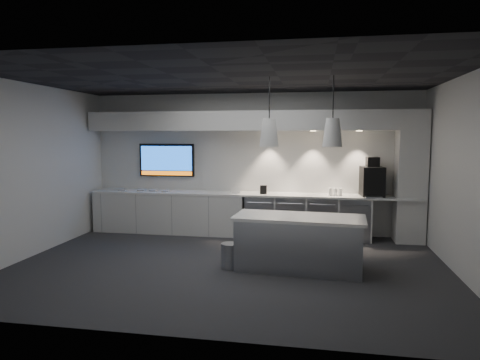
% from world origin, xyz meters
% --- Properties ---
extents(floor, '(7.00, 7.00, 0.00)m').
position_xyz_m(floor, '(0.00, 0.00, 0.00)').
color(floor, '#2B2B2D').
rests_on(floor, ground).
extents(ceiling, '(7.00, 7.00, 0.00)m').
position_xyz_m(ceiling, '(0.00, 0.00, 3.00)').
color(ceiling, black).
rests_on(ceiling, wall_back).
extents(wall_back, '(7.00, 0.00, 7.00)m').
position_xyz_m(wall_back, '(0.00, 2.50, 1.50)').
color(wall_back, silver).
rests_on(wall_back, floor).
extents(wall_front, '(7.00, 0.00, 7.00)m').
position_xyz_m(wall_front, '(0.00, -2.50, 1.50)').
color(wall_front, silver).
rests_on(wall_front, floor).
extents(wall_left, '(0.00, 7.00, 7.00)m').
position_xyz_m(wall_left, '(-3.50, 0.00, 1.50)').
color(wall_left, silver).
rests_on(wall_left, floor).
extents(wall_right, '(0.00, 7.00, 7.00)m').
position_xyz_m(wall_right, '(3.50, 0.00, 1.50)').
color(wall_right, silver).
rests_on(wall_right, floor).
extents(back_counter, '(6.80, 0.65, 0.04)m').
position_xyz_m(back_counter, '(0.00, 2.17, 0.88)').
color(back_counter, white).
rests_on(back_counter, left_base_cabinets).
extents(left_base_cabinets, '(3.30, 0.63, 0.86)m').
position_xyz_m(left_base_cabinets, '(-1.75, 2.17, 0.43)').
color(left_base_cabinets, silver).
rests_on(left_base_cabinets, floor).
extents(fridge_unit_a, '(0.60, 0.61, 0.85)m').
position_xyz_m(fridge_unit_a, '(0.25, 2.17, 0.42)').
color(fridge_unit_a, '#92949A').
rests_on(fridge_unit_a, floor).
extents(fridge_unit_b, '(0.60, 0.61, 0.85)m').
position_xyz_m(fridge_unit_b, '(0.88, 2.17, 0.42)').
color(fridge_unit_b, '#92949A').
rests_on(fridge_unit_b, floor).
extents(fridge_unit_c, '(0.60, 0.61, 0.85)m').
position_xyz_m(fridge_unit_c, '(1.51, 2.17, 0.42)').
color(fridge_unit_c, '#92949A').
rests_on(fridge_unit_c, floor).
extents(fridge_unit_d, '(0.60, 0.61, 0.85)m').
position_xyz_m(fridge_unit_d, '(2.14, 2.17, 0.42)').
color(fridge_unit_d, '#92949A').
rests_on(fridge_unit_d, floor).
extents(backsplash, '(4.60, 0.03, 1.30)m').
position_xyz_m(backsplash, '(1.20, 2.48, 1.55)').
color(backsplash, silver).
rests_on(backsplash, wall_back).
extents(soffit, '(6.90, 0.60, 0.40)m').
position_xyz_m(soffit, '(0.00, 2.20, 2.40)').
color(soffit, silver).
rests_on(soffit, wall_back).
extents(column, '(0.55, 0.55, 2.60)m').
position_xyz_m(column, '(3.20, 2.20, 1.30)').
color(column, silver).
rests_on(column, floor).
extents(wall_tv, '(1.25, 0.07, 0.72)m').
position_xyz_m(wall_tv, '(-1.90, 2.45, 1.56)').
color(wall_tv, black).
rests_on(wall_tv, wall_back).
extents(island, '(2.07, 1.01, 0.85)m').
position_xyz_m(island, '(1.13, 0.02, 0.43)').
color(island, '#92949A').
rests_on(island, floor).
extents(bin, '(0.34, 0.34, 0.40)m').
position_xyz_m(bin, '(0.04, -0.10, 0.20)').
color(bin, '#92949A').
rests_on(bin, floor).
extents(coffee_machine, '(0.47, 0.63, 0.78)m').
position_xyz_m(coffee_machine, '(2.48, 2.20, 1.22)').
color(coffee_machine, black).
rests_on(coffee_machine, back_counter).
extents(sign_black, '(0.14, 0.05, 0.18)m').
position_xyz_m(sign_black, '(0.31, 2.09, 0.99)').
color(sign_black, black).
rests_on(sign_black, back_counter).
extents(sign_white, '(0.18, 0.03, 0.14)m').
position_xyz_m(sign_white, '(-0.27, 2.07, 0.97)').
color(sign_white, white).
rests_on(sign_white, back_counter).
extents(cup_cluster, '(0.27, 0.17, 0.15)m').
position_xyz_m(cup_cluster, '(1.77, 2.16, 0.97)').
color(cup_cluster, white).
rests_on(cup_cluster, back_counter).
extents(tray_a, '(0.18, 0.18, 0.02)m').
position_xyz_m(tray_a, '(-2.81, 2.09, 0.91)').
color(tray_a, '#A9A9A9').
rests_on(tray_a, back_counter).
extents(tray_b, '(0.17, 0.17, 0.02)m').
position_xyz_m(tray_b, '(-2.39, 2.16, 0.91)').
color(tray_b, '#A9A9A9').
rests_on(tray_b, back_counter).
extents(tray_c, '(0.19, 0.19, 0.02)m').
position_xyz_m(tray_c, '(-2.10, 2.16, 0.91)').
color(tray_c, '#A9A9A9').
rests_on(tray_c, back_counter).
extents(tray_d, '(0.17, 0.17, 0.02)m').
position_xyz_m(tray_d, '(-1.80, 2.10, 0.91)').
color(tray_d, '#A9A9A9').
rests_on(tray_d, back_counter).
extents(pendant_left, '(0.30, 0.30, 1.13)m').
position_xyz_m(pendant_left, '(0.65, 0.02, 2.15)').
color(pendant_left, silver).
rests_on(pendant_left, ceiling).
extents(pendant_right, '(0.30, 0.30, 1.13)m').
position_xyz_m(pendant_right, '(1.61, 0.02, 2.15)').
color(pendant_right, silver).
rests_on(pendant_right, ceiling).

